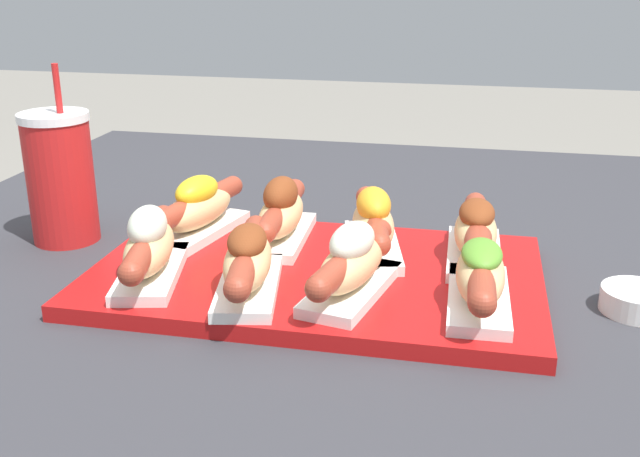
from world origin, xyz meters
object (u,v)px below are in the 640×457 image
object	(u,v)px
hot_dog_5	(281,213)
drink_cup	(61,177)
hot_dog_1	(248,261)
hot_dog_0	(149,247)
hot_dog_2	(352,263)
hot_dog_7	(476,232)
hot_dog_3	(480,274)
sauce_bowl	(637,299)
hot_dog_4	(198,208)
hot_dog_6	(373,223)
serving_tray	(316,275)

from	to	relation	value
hot_dog_5	drink_cup	bearing A→B (deg)	-178.23
hot_dog_1	hot_dog_0	bearing A→B (deg)	173.47
drink_cup	hot_dog_5	bearing A→B (deg)	1.77
hot_dog_2	hot_dog_7	world-z (taller)	hot_dog_2
hot_dog_3	sauce_bowl	distance (m)	0.17
hot_dog_0	hot_dog_1	size ratio (longest dim) A/B	0.99
hot_dog_0	hot_dog_2	bearing A→B (deg)	0.82
hot_dog_5	hot_dog_7	bearing A→B (deg)	-2.89
hot_dog_4	drink_cup	world-z (taller)	drink_cup
hot_dog_4	hot_dog_5	size ratio (longest dim) A/B	0.98
hot_dog_2	hot_dog_5	xyz separation A→B (m)	(-0.11, 0.14, 0.00)
hot_dog_0	hot_dog_6	size ratio (longest dim) A/B	1.00
hot_dog_3	hot_dog_6	size ratio (longest dim) A/B	1.02
hot_dog_1	hot_dog_6	world-z (taller)	hot_dog_6
serving_tray	drink_cup	distance (m)	0.36
hot_dog_0	sauce_bowl	world-z (taller)	hot_dog_0
hot_dog_2	hot_dog_6	bearing A→B (deg)	88.13
hot_dog_0	hot_dog_1	bearing A→B (deg)	-6.53
hot_dog_1	hot_dog_5	distance (m)	0.15
hot_dog_3	hot_dog_7	bearing A→B (deg)	93.18
hot_dog_4	hot_dog_2	bearing A→B (deg)	-31.68
hot_dog_5	hot_dog_2	bearing A→B (deg)	-50.69
hot_dog_3	hot_dog_4	distance (m)	0.37
hot_dog_1	hot_dog_2	xyz separation A→B (m)	(0.11, 0.02, 0.00)
hot_dog_7	hot_dog_0	bearing A→B (deg)	-159.71
hot_dog_0	hot_dog_3	distance (m)	0.35
hot_dog_4	hot_dog_1	bearing A→B (deg)	-53.47
hot_dog_6	hot_dog_5	bearing A→B (deg)	174.05
hot_dog_2	hot_dog_4	world-z (taller)	hot_dog_2
serving_tray	hot_dog_4	distance (m)	0.19
hot_dog_7	sauce_bowl	size ratio (longest dim) A/B	2.65
serving_tray	hot_dog_3	distance (m)	0.19
serving_tray	hot_dog_6	size ratio (longest dim) A/B	2.58
hot_dog_1	hot_dog_7	size ratio (longest dim) A/B	0.98
hot_dog_2	hot_dog_3	size ratio (longest dim) A/B	0.98
hot_dog_2	hot_dog_5	bearing A→B (deg)	129.31
hot_dog_7	hot_dog_6	bearing A→B (deg)	-179.89
hot_dog_4	serving_tray	bearing A→B (deg)	-24.04
hot_dog_3	drink_cup	size ratio (longest dim) A/B	0.86
hot_dog_7	hot_dog_2	bearing A→B (deg)	-134.65
hot_dog_0	sauce_bowl	xyz separation A→B (m)	(0.51, 0.06, -0.04)
hot_dog_0	hot_dog_7	distance (m)	0.36
hot_dog_2	hot_dog_3	distance (m)	0.13
hot_dog_4	hot_dog_6	world-z (taller)	hot_dog_6
serving_tray	hot_dog_1	xyz separation A→B (m)	(-0.06, -0.08, 0.04)
hot_dog_2	sauce_bowl	bearing A→B (deg)	11.18
serving_tray	hot_dog_2	bearing A→B (deg)	-49.82
hot_dog_5	drink_cup	world-z (taller)	drink_cup
sauce_bowl	hot_dog_4	bearing A→B (deg)	171.39
hot_dog_2	hot_dog_7	size ratio (longest dim) A/B	0.98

